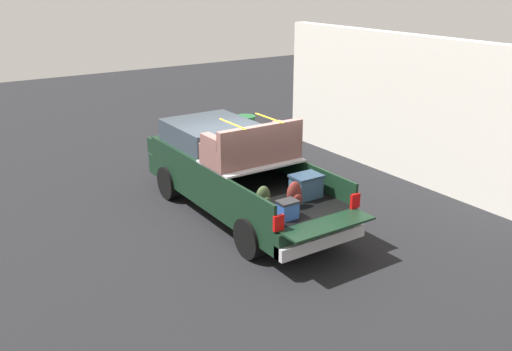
# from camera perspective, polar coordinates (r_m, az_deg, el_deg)

# --- Properties ---
(ground_plane) EXTENTS (40.00, 40.00, 0.00)m
(ground_plane) POSITION_cam_1_polar(r_m,az_deg,el_deg) (12.31, -1.55, -4.02)
(ground_plane) COLOR black
(pickup_truck) EXTENTS (6.05, 2.06, 2.23)m
(pickup_truck) POSITION_cam_1_polar(r_m,az_deg,el_deg) (12.24, -2.45, 0.61)
(pickup_truck) COLOR black
(pickup_truck) RESTS_ON ground_plane
(building_facade) EXTENTS (9.02, 0.36, 3.64)m
(building_facade) POSITION_cam_1_polar(r_m,az_deg,el_deg) (14.67, 15.23, 6.74)
(building_facade) COLOR silver
(building_facade) RESTS_ON ground_plane
(trash_can) EXTENTS (0.60, 0.60, 0.98)m
(trash_can) POSITION_cam_1_polar(r_m,az_deg,el_deg) (16.96, -1.07, 4.55)
(trash_can) COLOR #1E592D
(trash_can) RESTS_ON ground_plane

